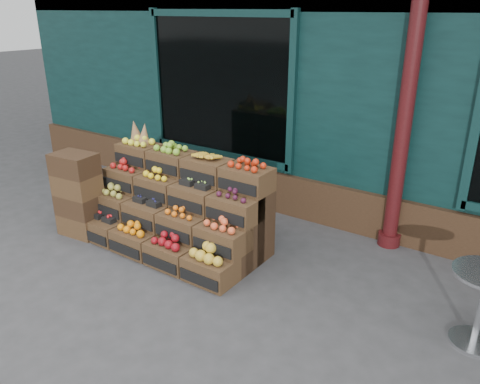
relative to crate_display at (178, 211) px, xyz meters
The scene contains 5 objects.
ground 1.26m from the crate_display, 27.24° to the right, with size 60.00×60.00×0.00m, color #363638.
shop_facade 5.08m from the crate_display, 77.11° to the left, with size 12.00×6.24×4.80m.
crate_display is the anchor object (origin of this frame).
spare_crates 1.38m from the crate_display, 157.39° to the right, with size 0.60×0.44×1.12m.
shopkeeper 2.36m from the crate_display, 94.03° to the left, with size 0.75×0.49×2.05m, color #1F6C25.
Camera 1 is at (2.69, -3.46, 2.86)m, focal length 35.00 mm.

